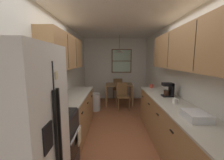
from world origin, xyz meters
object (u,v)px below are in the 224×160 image
(stove_range, at_px, (53,144))
(mug_by_coffeemaker, at_px, (152,86))
(trash_bin, at_px, (95,102))
(dining_chair_far, at_px, (118,88))
(dining_chair_near, at_px, (123,95))
(mug_spare, at_px, (175,101))
(microwave_over_range, at_px, (39,64))
(storage_canister, at_px, (65,98))
(coffee_maker, at_px, (169,89))
(dining_table, at_px, (119,87))
(dish_rack, at_px, (196,116))
(refrigerator, at_px, (21,146))

(stove_range, height_order, mug_by_coffeemaker, stove_range)
(trash_bin, bearing_deg, dining_chair_far, 58.67)
(dining_chair_near, relative_size, mug_by_coffeemaker, 7.31)
(dining_chair_near, distance_m, mug_spare, 2.41)
(trash_bin, bearing_deg, mug_spare, -50.98)
(microwave_over_range, xyz_separation_m, mug_spare, (2.11, 0.59, -0.68))
(trash_bin, bearing_deg, storage_canister, -98.21)
(dining_chair_far, xyz_separation_m, storage_canister, (-1.10, -3.39, 0.49))
(storage_canister, bearing_deg, coffee_maker, 12.67)
(microwave_over_range, relative_size, dining_chair_near, 0.68)
(dining_table, height_order, mug_by_coffeemaker, mug_by_coffeemaker)
(trash_bin, distance_m, coffee_maker, 2.52)
(trash_bin, height_order, mug_spare, mug_spare)
(storage_canister, distance_m, dish_rack, 2.10)
(trash_bin, xyz_separation_m, coffee_maker, (1.78, -1.61, 0.77))
(dining_chair_near, distance_m, coffee_maker, 2.02)
(dining_table, relative_size, dining_chair_far, 1.11)
(refrigerator, distance_m, dish_rack, 2.04)
(dining_chair_near, distance_m, storage_canister, 2.57)
(trash_bin, bearing_deg, dining_table, 41.05)
(mug_by_coffeemaker, distance_m, dish_rack, 2.10)
(dining_table, xyz_separation_m, dish_rack, (0.85, -3.52, 0.31))
(trash_bin, distance_m, mug_by_coffeemaker, 1.92)
(coffee_maker, bearing_deg, dining_table, 112.08)
(dining_chair_near, bearing_deg, refrigerator, -108.45)
(storage_canister, bearing_deg, microwave_over_range, -100.00)
(storage_canister, bearing_deg, dining_chair_far, 72.04)
(dining_chair_near, bearing_deg, coffee_maker, -63.71)
(stove_range, distance_m, microwave_over_range, 1.16)
(stove_range, bearing_deg, mug_by_coffeemaker, 45.60)
(dish_rack, bearing_deg, microwave_over_range, 176.96)
(storage_canister, bearing_deg, refrigerator, -88.55)
(dining_chair_near, relative_size, dish_rack, 2.65)
(stove_range, bearing_deg, dish_rack, -3.21)
(coffee_maker, bearing_deg, mug_spare, -98.94)
(dining_chair_far, xyz_separation_m, dish_rack, (0.87, -4.12, 0.45))
(refrigerator, height_order, storage_canister, refrigerator)
(storage_canister, xyz_separation_m, mug_by_coffeemaker, (1.96, 1.38, -0.04))
(refrigerator, distance_m, dining_chair_near, 3.76)
(mug_by_coffeemaker, relative_size, dish_rack, 0.36)
(microwave_over_range, height_order, dish_rack, microwave_over_range)
(refrigerator, height_order, mug_by_coffeemaker, refrigerator)
(refrigerator, xyz_separation_m, stove_range, (-0.03, 0.72, -0.44))
(stove_range, distance_m, dish_rack, 2.03)
(refrigerator, bearing_deg, dining_table, 75.16)
(mug_by_coffeemaker, bearing_deg, dining_table, 120.20)
(mug_by_coffeemaker, bearing_deg, mug_spare, -88.20)
(microwave_over_range, bearing_deg, dining_table, 70.07)
(storage_canister, bearing_deg, mug_by_coffeemaker, 35.21)
(trash_bin, bearing_deg, dining_chair_near, 8.09)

